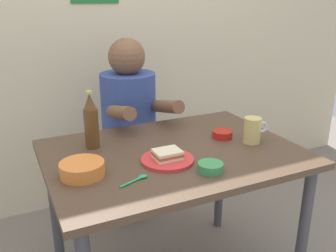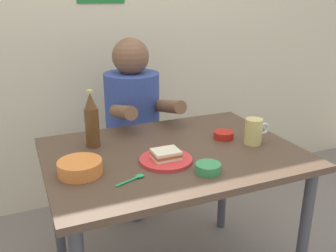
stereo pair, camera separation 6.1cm
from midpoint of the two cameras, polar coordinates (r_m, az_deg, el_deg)
name	(u,v)px [view 1 (the left image)]	position (r m, az deg, el deg)	size (l,w,h in m)	color
wall_back	(101,10)	(2.49, -11.14, 17.19)	(4.40, 0.09, 2.60)	beige
dining_table	(173,170)	(1.67, -0.31, -6.80)	(1.10, 0.80, 0.74)	#4C3828
stool	(131,172)	(2.33, -6.52, -7.04)	(0.34, 0.34, 0.45)	#4C4C51
person_seated	(129,108)	(2.17, -6.84, 2.74)	(0.33, 0.56, 0.72)	#33478C
plate_orange	(167,160)	(1.52, -1.24, -5.27)	(0.22, 0.22, 0.01)	red
sandwich	(167,154)	(1.51, -1.25, -4.41)	(0.11, 0.09, 0.04)	beige
beer_mug	(253,130)	(1.74, 12.02, -0.64)	(0.13, 0.08, 0.12)	#D1BC66
beer_bottle	(91,122)	(1.67, -12.86, 0.55)	(0.06, 0.06, 0.26)	#593819
soup_bowl_orange	(82,168)	(1.44, -14.37, -6.40)	(0.17, 0.17, 0.05)	orange
dip_bowl_green	(210,167)	(1.44, 5.40, -6.33)	(0.10, 0.10, 0.03)	#388C4C
sambal_bowl_red	(222,134)	(1.79, 7.47, -1.22)	(0.10, 0.10, 0.03)	#B21E14
spoon	(138,179)	(1.39, -5.89, -8.14)	(0.12, 0.05, 0.01)	#26A559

